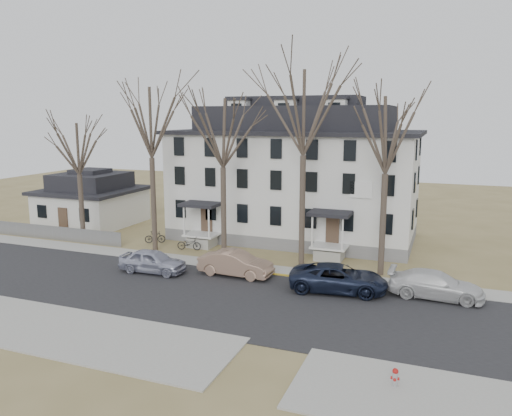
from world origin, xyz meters
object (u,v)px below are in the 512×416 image
at_px(small_house, 92,201).
at_px(tree_far_left, 150,117).
at_px(tree_mid_right, 387,130).
at_px(tree_bungalow, 78,145).
at_px(tree_center, 304,106).
at_px(bicycle_left, 189,244).
at_px(car_navy, 339,279).
at_px(boarding_house, 295,176).
at_px(fire_hydrant, 395,378).
at_px(car_white, 436,285).
at_px(car_tan, 236,264).
at_px(car_silver, 153,262).
at_px(tree_mid_left, 223,128).
at_px(bicycle_right, 155,238).

relative_size(small_house, tree_far_left, 0.63).
xyz_separation_m(tree_mid_right, tree_bungalow, (-24.50, 0.00, -1.48)).
bearing_deg(tree_center, bicycle_left, 175.13).
bearing_deg(tree_center, car_navy, -50.67).
bearing_deg(boarding_house, fire_hydrant, -64.21).
relative_size(car_white, fire_hydrant, 6.60).
bearing_deg(car_navy, car_white, -86.94).
distance_m(tree_bungalow, car_tan, 17.61).
xyz_separation_m(boarding_house, car_white, (12.04, -11.52, -4.60)).
xyz_separation_m(car_silver, car_tan, (5.50, 1.37, 0.03)).
bearing_deg(tree_far_left, car_navy, -15.54).
bearing_deg(tree_mid_left, boarding_house, 69.80).
height_order(small_house, tree_center, tree_center).
distance_m(boarding_house, tree_mid_left, 9.66).
bearing_deg(bicycle_left, car_navy, -122.85).
xyz_separation_m(car_tan, fire_hydrant, (11.26, -10.50, -0.41)).
xyz_separation_m(tree_center, bicycle_left, (-9.39, 0.80, -10.58)).
height_order(tree_bungalow, bicycle_left, tree_bungalow).
relative_size(boarding_house, tree_mid_right, 1.63).
distance_m(car_navy, bicycle_left, 13.91).
bearing_deg(car_silver, tree_bungalow, 60.68).
height_order(tree_far_left, tree_mid_left, tree_far_left).
distance_m(car_silver, fire_hydrant, 19.09).
relative_size(small_house, tree_bungalow, 0.81).
xyz_separation_m(boarding_house, tree_center, (3.00, -8.15, 5.71)).
bearing_deg(tree_far_left, tree_center, 0.00).
bearing_deg(small_house, fire_hydrant, -33.57).
bearing_deg(tree_mid_right, tree_bungalow, 180.00).
relative_size(boarding_house, bicycle_left, 10.83).
bearing_deg(car_white, tree_mid_right, 47.54).
bearing_deg(tree_center, small_house, 164.92).
distance_m(car_tan, bicycle_left, 7.52).
bearing_deg(bicycle_right, bicycle_left, -132.87).
relative_size(car_silver, bicycle_right, 2.73).
bearing_deg(tree_mid_right, car_silver, -160.40).
bearing_deg(car_navy, car_silver, 87.00).
relative_size(tree_center, car_white, 2.75).
height_order(tree_center, car_white, tree_center).
xyz_separation_m(tree_far_left, tree_mid_left, (6.00, 0.00, -0.74)).
xyz_separation_m(tree_bungalow, car_white, (28.04, -3.37, -7.34)).
xyz_separation_m(tree_center, car_silver, (-8.93, -5.14, -10.30)).
height_order(tree_bungalow, car_navy, tree_bungalow).
xyz_separation_m(car_tan, bicycle_right, (-9.66, 5.49, -0.31)).
bearing_deg(tree_bungalow, car_white, -6.85).
bearing_deg(tree_far_left, fire_hydrant, -35.72).
relative_size(tree_bungalow, fire_hydrant, 13.30).
bearing_deg(car_silver, tree_center, -62.37).
relative_size(tree_mid_left, fire_hydrant, 15.71).
relative_size(tree_mid_left, tree_mid_right, 1.00).
xyz_separation_m(tree_center, tree_bungalow, (-19.00, 0.00, -2.97)).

